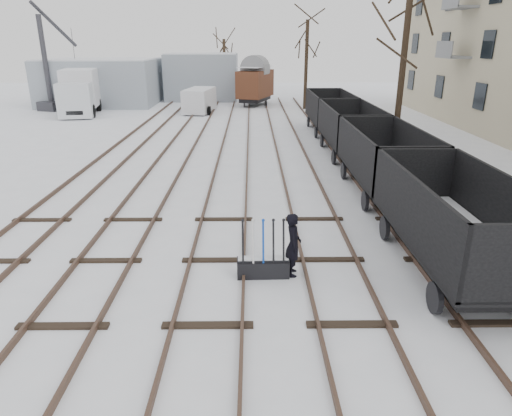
% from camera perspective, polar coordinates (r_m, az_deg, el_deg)
% --- Properties ---
extents(ground, '(120.00, 120.00, 0.00)m').
position_cam_1_polar(ground, '(9.83, -6.05, -14.52)').
color(ground, white).
rests_on(ground, ground).
extents(tracks, '(13.90, 52.00, 0.16)m').
position_cam_1_polar(tracks, '(22.43, -2.94, 5.90)').
color(tracks, black).
rests_on(tracks, ground).
extents(shed_left, '(10.00, 8.00, 4.10)m').
position_cam_1_polar(shed_left, '(46.33, -18.71, 14.73)').
color(shed_left, '#8C959E').
rests_on(shed_left, ground).
extents(shed_right, '(7.00, 6.00, 4.50)m').
position_cam_1_polar(shed_right, '(48.41, -6.68, 16.04)').
color(shed_right, '#8C959E').
rests_on(shed_right, ground).
extents(ground_frame, '(1.31, 0.46, 1.49)m').
position_cam_1_polar(ground_frame, '(11.50, 0.89, -7.24)').
color(ground_frame, black).
rests_on(ground_frame, ground).
extents(worker, '(0.40, 0.60, 1.64)m').
position_cam_1_polar(worker, '(11.40, 4.68, -4.58)').
color(worker, black).
rests_on(worker, ground).
extents(freight_wagon_a, '(2.46, 6.14, 2.51)m').
position_cam_1_polar(freight_wagon_a, '(12.54, 23.39, -3.20)').
color(freight_wagon_a, black).
rests_on(freight_wagon_a, ground).
extents(freight_wagon_b, '(2.46, 6.14, 2.51)m').
position_cam_1_polar(freight_wagon_b, '(18.24, 15.66, 4.72)').
color(freight_wagon_b, black).
rests_on(freight_wagon_b, ground).
extents(freight_wagon_c, '(2.46, 6.14, 2.51)m').
position_cam_1_polar(freight_wagon_c, '(24.29, 11.63, 8.76)').
color(freight_wagon_c, black).
rests_on(freight_wagon_c, ground).
extents(freight_wagon_d, '(2.46, 6.14, 2.51)m').
position_cam_1_polar(freight_wagon_d, '(30.48, 9.18, 11.16)').
color(freight_wagon_d, black).
rests_on(freight_wagon_d, ground).
extents(box_van_wagon, '(3.77, 5.05, 3.44)m').
position_cam_1_polar(box_van_wagon, '(43.12, -0.10, 15.36)').
color(box_van_wagon, black).
rests_on(box_van_wagon, ground).
extents(lorry, '(3.44, 7.97, 3.49)m').
position_cam_1_polar(lorry, '(40.73, -21.08, 13.50)').
color(lorry, black).
rests_on(lorry, ground).
extents(panel_van, '(2.50, 4.63, 1.94)m').
position_cam_1_polar(panel_van, '(38.96, -7.07, 13.24)').
color(panel_van, silver).
rests_on(panel_van, ground).
extents(crane, '(2.18, 5.15, 8.63)m').
position_cam_1_polar(crane, '(43.70, -24.41, 14.06)').
color(crane, '#2F2F35').
rests_on(crane, ground).
extents(tree_near, '(0.30, 0.30, 7.98)m').
position_cam_1_polar(tree_near, '(23.38, 17.75, 15.33)').
color(tree_near, black).
rests_on(tree_near, ground).
extents(tree_far_left, '(0.30, 0.30, 5.81)m').
position_cam_1_polar(tree_far_left, '(50.20, -3.96, 17.02)').
color(tree_far_left, black).
rests_on(tree_far_left, ground).
extents(tree_far_right, '(0.30, 0.30, 7.28)m').
position_cam_1_polar(tree_far_right, '(40.95, 6.28, 17.29)').
color(tree_far_right, black).
rests_on(tree_far_right, ground).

